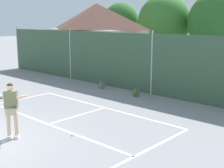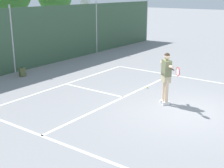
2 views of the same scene
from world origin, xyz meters
The scene contains 7 objects.
ground_plane centered at (0.00, 0.00, 0.00)m, with size 120.00×120.00×0.00m, color gray.
court_markings centered at (0.00, 0.65, 0.00)m, with size 8.30×11.10×0.01m.
chainlink_fence centered at (0.00, 9.00, 1.57)m, with size 26.09×0.09×3.28m.
basketball_hoop centered at (7.30, 10.62, 2.31)m, with size 0.90×0.67×3.55m.
tennis_player centered at (0.29, 0.87, 1.11)m, with size 0.94×1.16×1.85m.
tennis_ball centered at (1.56, 2.32, 0.03)m, with size 0.07×0.07×0.07m, color #CCE033.
backpack_olive centered at (-0.28, 8.08, 0.19)m, with size 0.32×0.31×0.46m.
Camera 2 is at (-9.38, -3.81, 3.89)m, focal length 50.16 mm.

